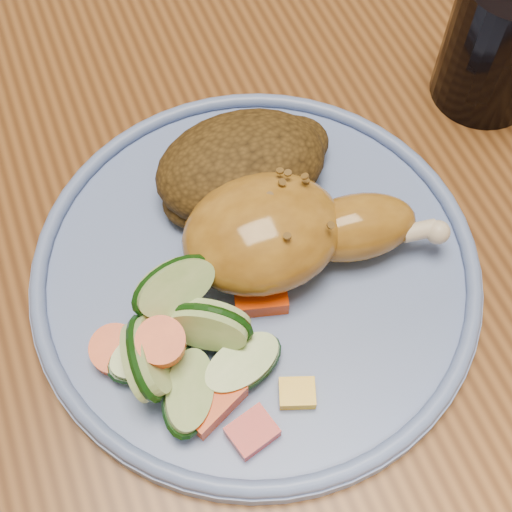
% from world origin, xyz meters
% --- Properties ---
extents(ground, '(4.00, 4.00, 0.00)m').
position_xyz_m(ground, '(0.00, 0.00, 0.00)').
color(ground, '#4E2E1B').
rests_on(ground, ground).
extents(dining_table, '(0.90, 1.40, 0.75)m').
position_xyz_m(dining_table, '(0.00, 0.00, 0.67)').
color(dining_table, brown).
rests_on(dining_table, ground).
extents(plate, '(0.29, 0.29, 0.01)m').
position_xyz_m(plate, '(-0.03, -0.15, 0.76)').
color(plate, '#6079B8').
rests_on(plate, dining_table).
extents(plate_rim, '(0.28, 0.28, 0.01)m').
position_xyz_m(plate_rim, '(-0.03, -0.15, 0.77)').
color(plate_rim, '#6079B8').
rests_on(plate_rim, plate).
extents(chicken_leg, '(0.16, 0.09, 0.05)m').
position_xyz_m(chicken_leg, '(-0.01, -0.14, 0.79)').
color(chicken_leg, '#AC7524').
rests_on(chicken_leg, plate).
extents(rice_pilaf, '(0.12, 0.08, 0.05)m').
position_xyz_m(rice_pilaf, '(-0.01, -0.08, 0.78)').
color(rice_pilaf, '#442F11').
rests_on(rice_pilaf, plate).
extents(vegetable_pile, '(0.12, 0.13, 0.06)m').
position_xyz_m(vegetable_pile, '(-0.09, -0.19, 0.78)').
color(vegetable_pile, '#A50A05').
rests_on(vegetable_pile, plate).
extents(drinking_glass, '(0.08, 0.08, 0.10)m').
position_xyz_m(drinking_glass, '(0.19, -0.06, 0.80)').
color(drinking_glass, black).
rests_on(drinking_glass, dining_table).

